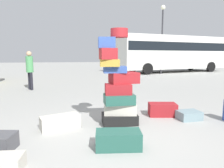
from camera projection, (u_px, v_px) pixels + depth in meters
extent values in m
plane|color=#9E9E99|center=(114.00, 134.00, 3.94)|extent=(80.00, 80.00, 0.00)
cube|color=black|center=(120.00, 119.00, 4.51)|extent=(0.78, 0.50, 0.23)
cube|color=beige|center=(120.00, 108.00, 4.50)|extent=(0.77, 0.57, 0.25)
cube|color=#26594C|center=(119.00, 99.00, 4.37)|extent=(0.65, 0.41, 0.21)
cube|color=maroon|center=(118.00, 89.00, 4.37)|extent=(0.59, 0.40, 0.22)
cube|color=maroon|center=(124.00, 78.00, 4.49)|extent=(0.66, 0.47, 0.24)
cube|color=#334F99|center=(115.00, 69.00, 4.36)|extent=(0.51, 0.34, 0.14)
cube|color=#B28C33|center=(109.00, 63.00, 4.19)|extent=(0.42, 0.28, 0.15)
cube|color=maroon|center=(108.00, 54.00, 4.13)|extent=(0.37, 0.26, 0.23)
cube|color=#334F99|center=(107.00, 43.00, 4.13)|extent=(0.36, 0.24, 0.22)
cylinder|color=maroon|center=(119.00, 33.00, 4.19)|extent=(0.37, 0.37, 0.18)
cube|color=gray|center=(189.00, 115.00, 4.80)|extent=(0.54, 0.41, 0.21)
cube|color=maroon|center=(162.00, 110.00, 5.10)|extent=(0.74, 0.50, 0.32)
cube|color=beige|center=(60.00, 122.00, 4.21)|extent=(0.86, 0.56, 0.28)
cube|color=#26594C|center=(118.00, 140.00, 3.32)|extent=(0.79, 0.47, 0.29)
cylinder|color=black|center=(30.00, 81.00, 8.96)|extent=(0.12, 0.12, 0.78)
cylinder|color=black|center=(31.00, 81.00, 8.80)|extent=(0.12, 0.12, 0.78)
cylinder|color=#4C9959|center=(30.00, 64.00, 8.77)|extent=(0.30, 0.30, 0.70)
sphere|color=tan|center=(29.00, 54.00, 8.70)|extent=(0.22, 0.22, 0.22)
cube|color=silver|center=(172.00, 53.00, 18.03)|extent=(10.66, 4.55, 2.80)
cube|color=black|center=(173.00, 47.00, 17.96)|extent=(10.47, 4.53, 0.70)
cylinder|color=black|center=(191.00, 66.00, 20.62)|extent=(0.93, 0.43, 0.90)
cylinder|color=black|center=(211.00, 67.00, 18.33)|extent=(0.93, 0.43, 0.90)
cylinder|color=black|center=(132.00, 67.00, 18.10)|extent=(0.93, 0.43, 0.90)
cylinder|color=black|center=(147.00, 69.00, 15.81)|extent=(0.93, 0.43, 0.90)
cylinder|color=#333338|center=(162.00, 42.00, 16.12)|extent=(0.12, 0.12, 5.11)
sphere|color=#F2F2CC|center=(163.00, 7.00, 15.74)|extent=(0.36, 0.36, 0.36)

